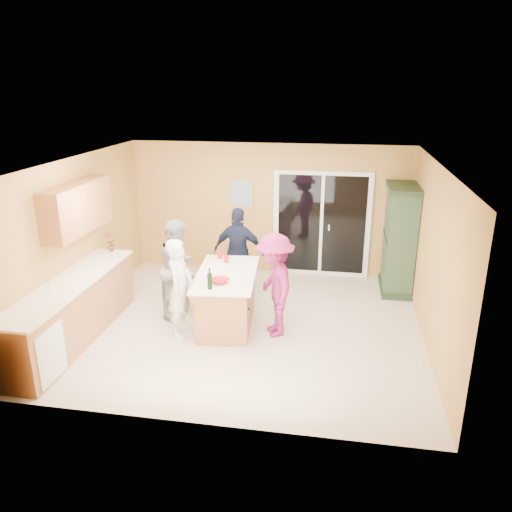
% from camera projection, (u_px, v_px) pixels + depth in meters
% --- Properties ---
extents(floor, '(5.50, 5.50, 0.00)m').
position_uv_depth(floor, '(246.00, 325.00, 8.01)').
color(floor, beige).
rests_on(floor, ground).
extents(ceiling, '(5.50, 5.00, 0.10)m').
position_uv_depth(ceiling, '(245.00, 162.00, 7.16)').
color(ceiling, white).
rests_on(ceiling, wall_back).
extents(wall_back, '(5.50, 0.10, 2.60)m').
position_uv_depth(wall_back, '(269.00, 209.00, 9.91)').
color(wall_back, '#EEAD62').
rests_on(wall_back, ground).
extents(wall_front, '(5.50, 0.10, 2.60)m').
position_uv_depth(wall_front, '(200.00, 322.00, 5.26)').
color(wall_front, '#EEAD62').
rests_on(wall_front, ground).
extents(wall_left, '(0.10, 5.00, 2.60)m').
position_uv_depth(wall_left, '(78.00, 239.00, 8.03)').
color(wall_left, '#EEAD62').
rests_on(wall_left, ground).
extents(wall_right, '(0.10, 5.00, 2.60)m').
position_uv_depth(wall_right, '(433.00, 258.00, 7.15)').
color(wall_right, '#EEAD62').
rests_on(wall_right, ground).
extents(left_cabinet_run, '(0.65, 3.05, 1.24)m').
position_uv_depth(left_cabinet_run, '(68.00, 316.00, 7.28)').
color(left_cabinet_run, '#A4673F').
rests_on(left_cabinet_run, floor).
extents(upper_cabinets, '(0.35, 1.60, 0.75)m').
position_uv_depth(upper_cabinets, '(77.00, 208.00, 7.62)').
color(upper_cabinets, '#A4673F').
rests_on(upper_cabinets, wall_left).
extents(sliding_door, '(1.90, 0.07, 2.10)m').
position_uv_depth(sliding_door, '(321.00, 224.00, 9.80)').
color(sliding_door, white).
rests_on(sliding_door, floor).
extents(framed_picture, '(0.46, 0.04, 0.56)m').
position_uv_depth(framed_picture, '(242.00, 194.00, 9.88)').
color(framed_picture, tan).
rests_on(framed_picture, wall_back).
extents(kitchen_island, '(1.07, 1.75, 0.88)m').
position_uv_depth(kitchen_island, '(227.00, 300.00, 7.92)').
color(kitchen_island, '#A4673F').
rests_on(kitchen_island, floor).
extents(green_hutch, '(0.57, 1.08, 1.98)m').
position_uv_depth(green_hutch, '(399.00, 241.00, 9.07)').
color(green_hutch, '#1E311F').
rests_on(green_hutch, floor).
extents(woman_white, '(0.39, 0.57, 1.53)m').
position_uv_depth(woman_white, '(180.00, 288.00, 7.49)').
color(woman_white, silver).
rests_on(woman_white, floor).
extents(woman_grey, '(0.68, 0.84, 1.64)m').
position_uv_depth(woman_grey, '(179.00, 268.00, 8.16)').
color(woman_grey, '#97979A').
rests_on(woman_grey, floor).
extents(woman_navy, '(0.97, 0.48, 1.61)m').
position_uv_depth(woman_navy, '(239.00, 252.00, 8.98)').
color(woman_navy, '#161E32').
rests_on(woman_navy, floor).
extents(woman_magenta, '(0.93, 1.18, 1.61)m').
position_uv_depth(woman_magenta, '(275.00, 285.00, 7.49)').
color(woman_magenta, '#871D60').
rests_on(woman_magenta, floor).
extents(serving_bowl, '(0.33, 0.33, 0.06)m').
position_uv_depth(serving_bowl, '(220.00, 281.00, 7.37)').
color(serving_bowl, red).
rests_on(serving_bowl, kitchen_island).
extents(tulip_vase, '(0.19, 0.14, 0.35)m').
position_uv_depth(tulip_vase, '(111.00, 241.00, 8.53)').
color(tulip_vase, '#A21018').
rests_on(tulip_vase, left_cabinet_run).
extents(tumbler_near, '(0.10, 0.10, 0.12)m').
position_uv_depth(tumbler_near, '(220.00, 255.00, 8.39)').
color(tumbler_near, red).
rests_on(tumbler_near, kitchen_island).
extents(tumbler_far, '(0.09, 0.09, 0.12)m').
position_uv_depth(tumbler_far, '(226.00, 259.00, 8.21)').
color(tumbler_far, red).
rests_on(tumbler_far, kitchen_island).
extents(wine_bottle, '(0.07, 0.07, 0.32)m').
position_uv_depth(wine_bottle, '(210.00, 281.00, 7.13)').
color(wine_bottle, black).
rests_on(wine_bottle, kitchen_island).
extents(white_plate, '(0.32, 0.32, 0.02)m').
position_uv_depth(white_plate, '(234.00, 275.00, 7.66)').
color(white_plate, white).
rests_on(white_plate, kitchen_island).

